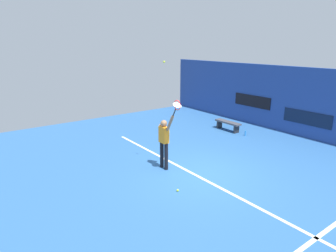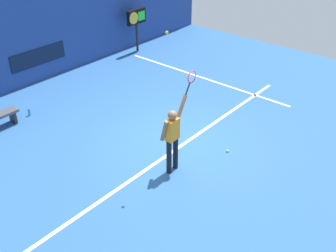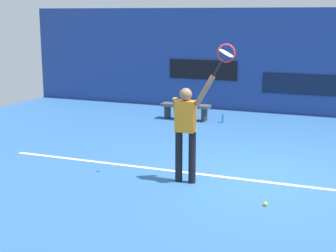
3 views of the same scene
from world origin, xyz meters
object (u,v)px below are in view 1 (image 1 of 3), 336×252
object	(u,v)px
court_bench	(228,124)
tennis_player	(164,140)
water_bottle	(245,133)
tennis_racket	(177,106)
tennis_ball	(164,62)
spare_ball	(178,190)

from	to	relation	value
court_bench	tennis_player	bearing A→B (deg)	-70.28
water_bottle	tennis_racket	bearing A→B (deg)	-74.51
court_bench	tennis_racket	bearing A→B (deg)	-63.93
tennis_ball	spare_ball	world-z (taller)	tennis_ball
tennis_player	court_bench	size ratio (longest dim) A/B	1.38
tennis_ball	water_bottle	world-z (taller)	tennis_ball
tennis_racket	water_bottle	size ratio (longest dim) A/B	2.54
water_bottle	spare_ball	xyz separation A→B (m)	(2.31, -5.78, -0.09)
tennis_player	spare_ball	distance (m)	1.95
spare_ball	court_bench	bearing A→B (deg)	120.44
spare_ball	water_bottle	bearing A→B (deg)	111.75
court_bench	tennis_ball	bearing A→B (deg)	-70.99
tennis_player	tennis_ball	distance (m)	2.54
tennis_player	tennis_ball	size ratio (longest dim) A/B	28.50
tennis_racket	court_bench	distance (m)	6.05
tennis_player	court_bench	xyz separation A→B (m)	(-1.84, 5.14, -0.67)
tennis_racket	tennis_ball	xyz separation A→B (m)	(-0.78, 0.09, 1.27)
court_bench	spare_ball	xyz separation A→B (m)	(3.40, -5.78, -0.30)
water_bottle	spare_ball	distance (m)	6.23
tennis_racket	court_bench	size ratio (longest dim) A/B	0.44
court_bench	water_bottle	xyz separation A→B (m)	(1.09, 0.00, -0.22)
tennis_racket	tennis_player	bearing A→B (deg)	179.64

